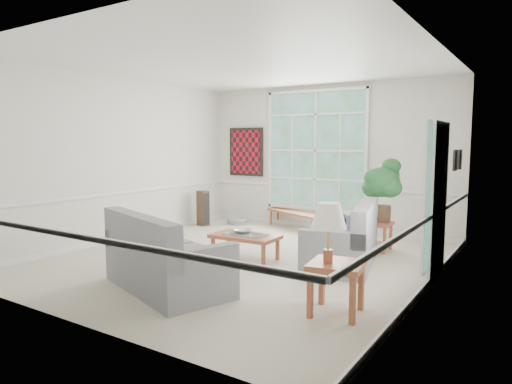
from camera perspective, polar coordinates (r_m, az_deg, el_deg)
floor at (r=7.20m, az=-1.55°, el=-8.47°), size 5.50×6.00×0.01m
ceiling at (r=7.06m, az=-1.62°, el=15.83°), size 5.50×6.00×0.02m
wall_back at (r=9.59m, az=8.62°, el=4.25°), size 5.50×0.02×3.00m
wall_front at (r=4.81m, az=-22.24°, el=1.89°), size 5.50×0.02×3.00m
wall_left at (r=8.82m, az=-16.53°, el=3.89°), size 0.02×6.00×3.00m
wall_right at (r=5.87m, az=21.16°, el=2.65°), size 0.02×6.00×3.00m
window_back at (r=9.64m, az=7.45°, el=5.17°), size 2.30×0.08×2.40m
entry_door at (r=6.51m, az=21.74°, el=-1.04°), size 0.08×0.90×2.10m
door_sidelight at (r=5.88m, az=20.58°, el=-0.75°), size 0.08×0.26×1.90m
wall_art at (r=10.50m, az=-1.27°, el=5.03°), size 0.90×0.06×1.10m
wall_frame_near at (r=7.60m, az=23.58°, el=3.66°), size 0.04×0.26×0.32m
wall_frame_far at (r=7.99m, az=24.05°, el=3.74°), size 0.04×0.26×0.32m
loveseat_right at (r=6.95m, az=10.65°, el=-5.12°), size 1.26×1.89×0.94m
loveseat_front at (r=5.82m, az=-11.00°, el=-7.21°), size 1.99×1.46×0.97m
coffee_table at (r=7.17m, az=-1.37°, el=-6.89°), size 1.07×0.61×0.39m
pewter_bowl at (r=7.20m, az=-1.61°, el=-4.91°), size 0.34×0.34×0.08m
window_bench at (r=9.65m, az=4.79°, el=-3.59°), size 1.53×0.85×0.36m
end_table at (r=7.99m, az=14.78°, el=-5.37°), size 0.50×0.50×0.49m
houseplant at (r=7.93m, az=15.45°, el=0.31°), size 0.65×0.65×1.09m
side_table at (r=5.02m, az=10.00°, el=-11.76°), size 0.63×0.63×0.56m
table_lamp at (r=4.84m, az=9.04°, el=-5.09°), size 0.37×0.37×0.64m
pet_bed at (r=10.24m, az=-2.37°, el=-3.63°), size 0.52×0.52×0.13m
floor_speaker at (r=10.06m, az=-6.64°, el=-2.03°), size 0.27×0.24×0.77m
cat at (r=7.54m, az=10.64°, el=-3.60°), size 0.36×0.31×0.14m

